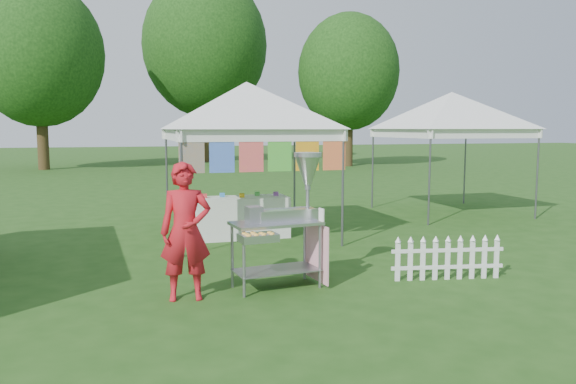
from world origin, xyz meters
name	(u,v)px	position (x,y,z in m)	size (l,w,h in m)	color
ground	(305,282)	(0.00, 0.00, 0.00)	(120.00, 120.00, 0.00)	#224B15
canopy_main	(246,82)	(0.00, 3.49, 2.99)	(4.24, 4.24, 3.45)	#59595E
canopy_right	(452,92)	(5.50, 5.00, 2.99)	(4.24, 4.24, 3.45)	#59595E
tree_left	(39,54)	(-6.00, 24.00, 5.83)	(6.40, 6.40, 9.53)	#352613
tree_mid	(205,46)	(3.00, 28.00, 7.14)	(7.60, 7.60, 11.52)	#352613
tree_right	(349,72)	(10.00, 22.00, 5.18)	(5.60, 5.60, 8.42)	#352613
donut_cart	(289,209)	(-0.25, -0.11, 1.05)	(1.29, 1.01, 1.79)	gray
vendor	(186,231)	(-1.64, -0.28, 0.85)	(0.62, 0.41, 1.71)	red
picket_fence	(448,260)	(1.97, -0.44, 0.29)	(1.60, 0.32, 0.56)	white
display_table	(241,217)	(-0.14, 3.41, 0.40)	(1.80, 0.70, 0.79)	white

